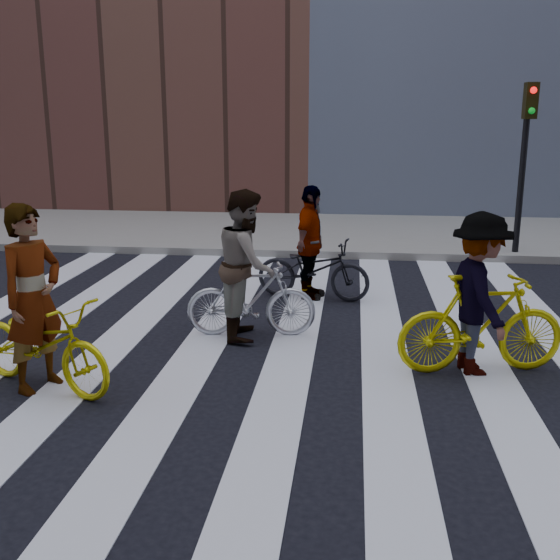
% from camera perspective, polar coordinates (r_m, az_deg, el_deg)
% --- Properties ---
extents(ground, '(100.00, 100.00, 0.00)m').
position_cam_1_polar(ground, '(8.17, -2.65, -5.51)').
color(ground, black).
rests_on(ground, ground).
extents(sidewalk_far, '(100.00, 5.00, 0.15)m').
position_cam_1_polar(sidewalk_far, '(15.38, 1.75, 4.17)').
color(sidewalk_far, gray).
rests_on(sidewalk_far, ground).
extents(zebra_crosswalk, '(8.25, 10.00, 0.01)m').
position_cam_1_polar(zebra_crosswalk, '(8.17, -2.65, -5.47)').
color(zebra_crosswalk, white).
rests_on(zebra_crosswalk, ground).
extents(traffic_signal, '(0.22, 0.42, 3.33)m').
position_cam_1_polar(traffic_signal, '(13.30, 20.63, 11.28)').
color(traffic_signal, black).
rests_on(traffic_signal, ground).
extents(bike_yellow_left, '(1.94, 1.31, 0.96)m').
position_cam_1_polar(bike_yellow_left, '(7.15, -20.01, -5.22)').
color(bike_yellow_left, '#CBC00B').
rests_on(bike_yellow_left, ground).
extents(bike_silver_mid, '(1.67, 0.61, 0.98)m').
position_cam_1_polar(bike_silver_mid, '(8.29, -2.54, -1.64)').
color(bike_silver_mid, silver).
rests_on(bike_silver_mid, ground).
extents(bike_yellow_right, '(1.91, 0.86, 1.11)m').
position_cam_1_polar(bike_yellow_right, '(7.43, 17.13, -3.67)').
color(bike_yellow_right, '#D4CA0B').
rests_on(bike_yellow_right, ground).
extents(bike_dark_rear, '(1.85, 0.95, 0.93)m').
position_cam_1_polar(bike_dark_rear, '(10.01, 2.89, 0.96)').
color(bike_dark_rear, black).
rests_on(bike_dark_rear, ground).
extents(rider_left, '(0.70, 0.82, 1.92)m').
position_cam_1_polar(rider_left, '(7.03, -20.70, -1.51)').
color(rider_left, slate).
rests_on(rider_left, ground).
extents(rider_mid, '(0.79, 0.97, 1.88)m').
position_cam_1_polar(rider_mid, '(8.19, -2.92, 1.38)').
color(rider_mid, slate).
rests_on(rider_mid, ground).
extents(rider_right, '(0.86, 1.25, 1.77)m').
position_cam_1_polar(rider_right, '(7.33, 16.93, -1.19)').
color(rider_right, slate).
rests_on(rider_right, ground).
extents(rider_rear, '(0.62, 1.08, 1.74)m').
position_cam_1_polar(rider_rear, '(9.93, 2.63, 3.25)').
color(rider_rear, slate).
rests_on(rider_rear, ground).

